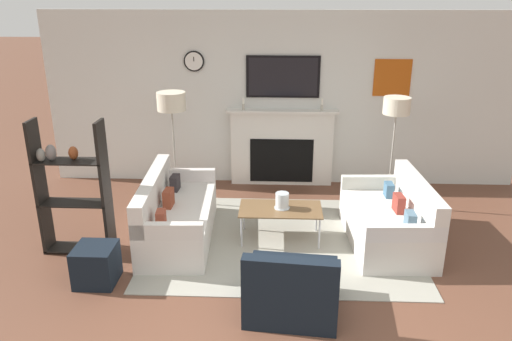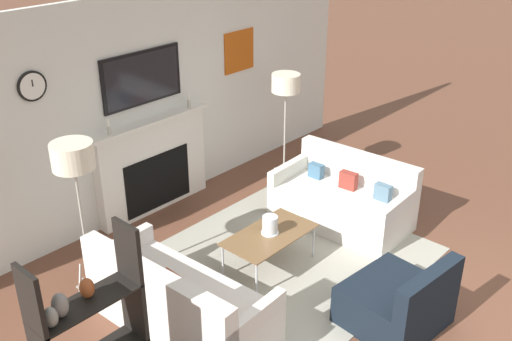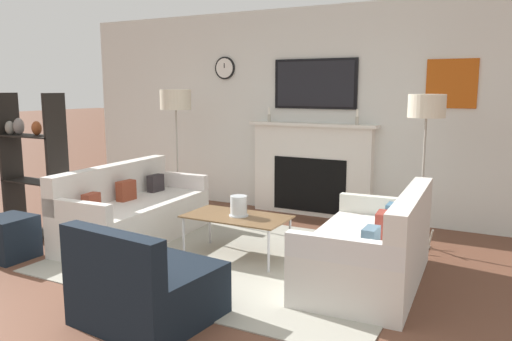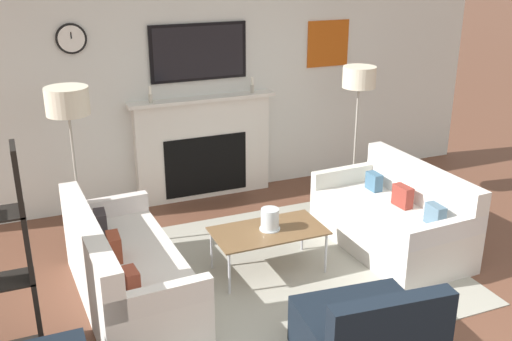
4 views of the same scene
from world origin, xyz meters
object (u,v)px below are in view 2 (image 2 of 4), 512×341
(floor_lamp_left, at_px, (73,158))
(coffee_table, at_px, (270,236))
(couch_right, at_px, (344,200))
(armchair, at_px, (398,303))
(floor_lamp_right, at_px, (286,85))
(couch_left, at_px, (178,303))
(hurricane_candle, at_px, (270,226))
(shelf_unit, at_px, (90,340))

(floor_lamp_left, bearing_deg, coffee_table, -35.63)
(couch_right, height_order, armchair, couch_right)
(floor_lamp_right, bearing_deg, couch_left, -158.70)
(couch_right, bearing_deg, armchair, -130.19)
(coffee_table, bearing_deg, couch_left, -178.80)
(coffee_table, relative_size, floor_lamp_right, 0.63)
(couch_left, height_order, floor_lamp_right, floor_lamp_right)
(couch_left, xyz_separation_m, floor_lamp_right, (2.88, 1.12, 1.16))
(coffee_table, relative_size, hurricane_candle, 5.09)
(hurricane_candle, bearing_deg, armchair, -86.72)
(hurricane_candle, xyz_separation_m, floor_lamp_right, (1.54, 1.08, 0.95))
(couch_left, xyz_separation_m, hurricane_candle, (1.34, 0.04, 0.22))
(shelf_unit, bearing_deg, armchair, -23.68)
(coffee_table, distance_m, hurricane_candle, 0.12)
(couch_right, relative_size, floor_lamp_right, 1.02)
(shelf_unit, bearing_deg, floor_lamp_left, 58.55)
(coffee_table, distance_m, shelf_unit, 2.50)
(hurricane_candle, height_order, floor_lamp_left, floor_lamp_left)
(armchair, xyz_separation_m, hurricane_candle, (-0.09, 1.51, 0.27))
(armchair, distance_m, floor_lamp_left, 3.31)
(armchair, bearing_deg, hurricane_candle, 93.28)
(armchair, height_order, floor_lamp_right, floor_lamp_right)
(armchair, bearing_deg, couch_right, 49.81)
(couch_left, relative_size, floor_lamp_left, 1.12)
(floor_lamp_right, xyz_separation_m, shelf_unit, (-4.00, -1.48, -0.65))
(couch_left, distance_m, floor_lamp_left, 1.66)
(couch_right, distance_m, floor_lamp_right, 1.64)
(coffee_table, height_order, hurricane_candle, hurricane_candle)
(couch_left, xyz_separation_m, coffee_table, (1.32, 0.03, 0.10))
(shelf_unit, bearing_deg, hurricane_candle, 9.16)
(couch_left, bearing_deg, shelf_unit, -162.27)
(armchair, bearing_deg, shelf_unit, 156.32)
(couch_left, relative_size, floor_lamp_right, 1.14)
(couch_right, bearing_deg, coffee_table, 179.00)
(armchair, relative_size, floor_lamp_right, 0.59)
(hurricane_candle, relative_size, floor_lamp_right, 0.12)
(couch_left, xyz_separation_m, floor_lamp_left, (-0.21, 1.12, 1.20))
(couch_left, relative_size, hurricane_candle, 9.19)
(couch_right, height_order, floor_lamp_left, floor_lamp_left)
(couch_left, relative_size, couch_right, 1.12)
(couch_left, xyz_separation_m, armchair, (1.42, -1.47, -0.05))
(couch_left, height_order, armchair, couch_left)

